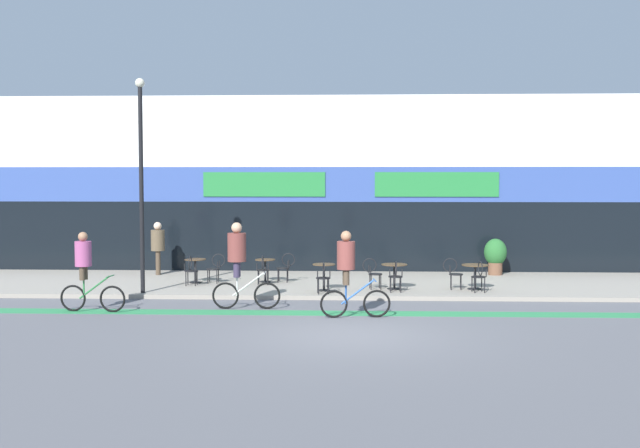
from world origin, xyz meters
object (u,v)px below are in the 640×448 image
object	(u,v)px
cafe_chair_0_near	(191,269)
cafe_chair_4_side	(453,271)
bistro_table_3	(394,271)
cafe_chair_1_near	(263,268)
pedestrian_near_end	(158,243)
cyclist_1	(348,267)
bistro_table_4	(475,272)
cafe_chair_2_near	(323,276)
bistro_table_1	(265,266)
cafe_chair_1_side	(285,265)
lamp_post	(141,171)
cyclist_2	(239,258)
cafe_chair_3_near	(396,274)
cafe_chair_0_side	(215,266)
cafe_chair_3_side	(373,271)
bistro_table_0	(195,266)
planter_pot	(495,255)
bistro_table_2	(324,272)
cafe_chair_4_near	(479,274)
cyclist_0	(86,266)

from	to	relation	value
cafe_chair_0_near	cafe_chair_4_side	xyz separation A→B (m)	(7.73, -0.37, 0.00)
bistro_table_3	cafe_chair_1_near	xyz separation A→B (m)	(-3.91, 0.71, -0.01)
pedestrian_near_end	cyclist_1	bearing A→B (deg)	118.66
bistro_table_4	pedestrian_near_end	size ratio (longest dim) A/B	0.44
bistro_table_3	cafe_chair_2_near	size ratio (longest dim) A/B	0.83
bistro_table_1	cafe_chair_0_near	distance (m)	2.31
cafe_chair_1_side	lamp_post	distance (m)	5.31
cafe_chair_4_side	pedestrian_near_end	size ratio (longest dim) A/B	0.51
cafe_chair_4_side	cyclist_2	world-z (taller)	cyclist_2
cafe_chair_3_near	pedestrian_near_end	distance (m)	8.52
cafe_chair_0_side	cafe_chair_3_side	size ratio (longest dim) A/B	1.00
bistro_table_0	cafe_chair_0_near	size ratio (longest dim) A/B	0.82
cafe_chair_4_side	cyclist_2	bearing A→B (deg)	-148.73
planter_pot	pedestrian_near_end	xyz separation A→B (m)	(-11.23, -0.40, 0.37)
bistro_table_2	cafe_chair_0_side	bearing A→B (deg)	156.88
bistro_table_1	cyclist_1	xyz separation A→B (m)	(2.59, -5.21, 0.60)
cafe_chair_0_near	bistro_table_2	bearing A→B (deg)	-101.76
cafe_chair_2_near	cafe_chair_4_near	bearing A→B (deg)	-91.59
cafe_chair_0_near	cafe_chair_4_near	size ratio (longest dim) A/B	1.00
bistro_table_2	bistro_table_4	xyz separation A→B (m)	(4.36, 0.44, -0.02)
cafe_chair_3_side	bistro_table_3	bearing A→B (deg)	-5.48
cafe_chair_0_near	cafe_chair_4_near	xyz separation A→B (m)	(8.37, -1.01, 0.00)
cafe_chair_1_side	cyclist_2	world-z (taller)	cyclist_2
bistro_table_1	cafe_chair_2_near	size ratio (longest dim) A/B	0.78
cafe_chair_3_side	cyclist_0	distance (m)	7.97
cyclist_0	bistro_table_2	bearing A→B (deg)	31.76
bistro_table_4	pedestrian_near_end	bearing A→B (deg)	163.59
cafe_chair_1_near	lamp_post	size ratio (longest dim) A/B	0.15
cyclist_1	cafe_chair_4_near	bearing A→B (deg)	36.45
cafe_chair_3_side	pedestrian_near_end	world-z (taller)	pedestrian_near_end
planter_pot	cyclist_0	world-z (taller)	cyclist_0
cafe_chair_2_near	cafe_chair_3_side	size ratio (longest dim) A/B	1.00
bistro_table_2	cafe_chair_4_near	xyz separation A→B (m)	(4.37, -0.19, -0.02)
bistro_table_0	cafe_chair_4_side	xyz separation A→B (m)	(7.73, -1.00, -0.00)
pedestrian_near_end	cafe_chair_3_side	bearing A→B (deg)	142.78
cafe_chair_3_side	pedestrian_near_end	bearing A→B (deg)	150.68
cafe_chair_4_near	pedestrian_near_end	world-z (taller)	pedestrian_near_end
cafe_chair_0_side	planter_pot	size ratio (longest dim) A/B	0.75
cafe_chair_3_near	lamp_post	xyz separation A→B (m)	(-7.09, -0.36, 2.88)
cafe_chair_3_side	lamp_post	size ratio (longest dim) A/B	0.15
bistro_table_3	planter_pot	xyz separation A→B (m)	(3.55, 3.40, 0.15)
bistro_table_3	cafe_chair_3_side	size ratio (longest dim) A/B	0.83
bistro_table_1	pedestrian_near_end	bearing A→B (deg)	156.28
cafe_chair_1_near	bistro_table_1	bearing A→B (deg)	-1.59
bistro_table_4	cafe_chair_4_near	size ratio (longest dim) A/B	0.86
cafe_chair_4_side	planter_pot	size ratio (longest dim) A/B	0.75
cafe_chair_2_near	cafe_chair_3_near	distance (m)	2.05
cafe_chair_2_near	planter_pot	distance (m)	7.10
cyclist_2	pedestrian_near_end	xyz separation A→B (m)	(-3.58, 5.79, -0.15)
cafe_chair_2_near	cafe_chair_3_side	distance (m)	1.72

